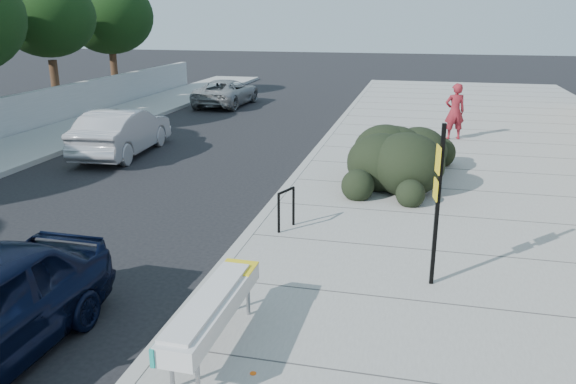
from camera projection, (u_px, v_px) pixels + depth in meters
name	position (u px, v px, depth m)	size (l,w,h in m)	color
ground	(212.00, 286.00, 9.23)	(120.00, 120.00, 0.00)	black
sidewalk_near	(525.00, 210.00, 12.62)	(11.20, 50.00, 0.15)	gray
curb_near	(284.00, 192.00, 13.84)	(0.22, 50.00, 0.17)	#9E9E99
curb_far	(5.00, 172.00, 15.60)	(0.22, 50.00, 0.17)	#9E9E99
tree_far_e	(47.00, 17.00, 23.70)	(4.00, 4.00, 5.90)	#332114
tree_far_f	(109.00, 16.00, 28.34)	(4.40, 4.40, 6.07)	#332114
bench	(213.00, 308.00, 7.11)	(0.54, 2.41, 0.72)	gray
bike_rack	(286.00, 205.00, 11.17)	(0.24, 0.53, 0.83)	black
sign_post	(437.00, 196.00, 8.57)	(0.12, 0.30, 2.60)	black
hedge	(405.00, 148.00, 14.46)	(2.21, 4.42, 1.66)	black
wagon_silver	(122.00, 132.00, 17.76)	(1.56, 4.46, 1.47)	#B0AFB4
suv_silver	(227.00, 92.00, 27.47)	(2.11, 4.57, 1.27)	gray
pedestrian	(455.00, 111.00, 19.20)	(0.70, 0.46, 1.91)	maroon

